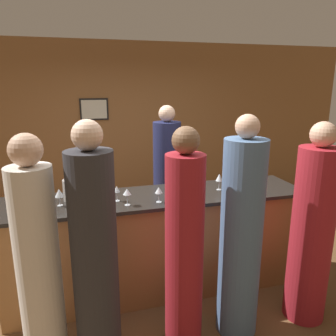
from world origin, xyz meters
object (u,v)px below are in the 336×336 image
guest_0 (241,237)px  ice_bucket (72,190)px  guest_3 (95,260)px  guest_1 (184,249)px  guest_4 (39,266)px  wine_bottle_0 (83,195)px  guest_2 (312,232)px  bartender (167,185)px

guest_0 → ice_bucket: guest_0 is taller
guest_3 → ice_bucket: 0.96m
guest_0 → guest_1: guest_0 is taller
guest_4 → ice_bucket: (0.25, 0.84, 0.29)m
guest_1 → guest_3: guest_3 is taller
guest_1 → wine_bottle_0: 1.08m
guest_0 → guest_2: 0.70m
bartender → guest_3: (-1.00, -1.68, 0.02)m
guest_0 → guest_4: size_ratio=1.05×
guest_3 → ice_bucket: (-0.15, 0.91, 0.26)m
wine_bottle_0 → bartender: bearing=41.5°
guest_0 → bartender: bearing=97.2°
guest_1 → guest_3: 0.70m
guest_1 → guest_2: guest_1 is taller
guest_1 → wine_bottle_0: bearing=136.5°
guest_2 → ice_bucket: guest_2 is taller
ice_bucket → guest_0: bearing=-32.3°
guest_0 → guest_4: guest_0 is taller
bartender → guest_2: (0.90, -1.63, -0.03)m
guest_2 → ice_bucket: 2.25m
bartender → guest_1: bartender is taller
guest_2 → wine_bottle_0: (-1.96, 0.70, 0.30)m
guest_3 → guest_4: bearing=170.2°
guest_4 → guest_2: bearing=-0.5°
wine_bottle_0 → guest_2: bearing=-19.6°
guest_0 → wine_bottle_0: guest_0 is taller
guest_1 → guest_4: 1.09m
guest_1 → wine_bottle_0: size_ratio=6.61×
guest_0 → wine_bottle_0: size_ratio=6.87×
guest_3 → wine_bottle_0: guest_3 is taller
guest_3 → guest_4: (-0.40, 0.07, -0.03)m
bartender → guest_4: (-1.40, -1.61, -0.01)m
guest_1 → bartender: bearing=79.6°
bartender → ice_bucket: (-1.15, -0.77, 0.27)m
bartender → guest_0: (0.21, -1.62, 0.01)m
guest_0 → wine_bottle_0: 1.46m
guest_0 → wine_bottle_0: bearing=151.3°
guest_1 → guest_2: bearing=0.8°
guest_4 → ice_bucket: 0.93m
guest_1 → guest_2: 1.21m
wine_bottle_0 → guest_3: bearing=-85.7°
guest_1 → guest_4: bearing=178.1°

